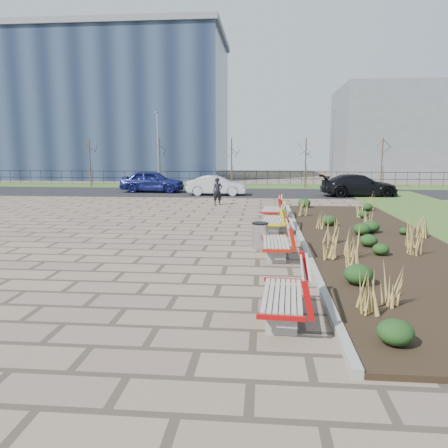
# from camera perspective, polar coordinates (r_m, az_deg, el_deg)

# --- Properties ---
(ground) EXTENTS (120.00, 120.00, 0.00)m
(ground) POSITION_cam_1_polar(r_m,az_deg,el_deg) (10.32, -9.92, -7.57)
(ground) COLOR #74634F
(ground) RESTS_ON ground
(planting_bed) EXTENTS (4.50, 18.00, 0.10)m
(planting_bed) POSITION_cam_1_polar(r_m,az_deg,el_deg) (15.25, 18.79, -2.17)
(planting_bed) COLOR black
(planting_bed) RESTS_ON ground
(planting_curb) EXTENTS (0.16, 18.00, 0.15)m
(planting_curb) POSITION_cam_1_polar(r_m,az_deg,el_deg) (14.87, 10.04, -2.00)
(planting_curb) COLOR gray
(planting_curb) RESTS_ON ground
(grass_verge_far) EXTENTS (80.00, 5.00, 0.04)m
(grass_verge_far) POSITION_cam_1_polar(r_m,az_deg,el_deg) (37.73, 1.14, 4.99)
(grass_verge_far) COLOR #33511E
(grass_verge_far) RESTS_ON ground
(road) EXTENTS (80.00, 7.00, 0.02)m
(road) POSITION_cam_1_polar(r_m,az_deg,el_deg) (31.77, 0.38, 4.12)
(road) COLOR black
(road) RESTS_ON ground
(bench_a) EXTENTS (1.03, 2.15, 1.00)m
(bench_a) POSITION_cam_1_polar(r_m,az_deg,el_deg) (8.00, 7.64, -8.84)
(bench_a) COLOR #AA0B0C
(bench_a) RESTS_ON ground
(bench_b) EXTENTS (0.92, 2.11, 1.00)m
(bench_b) POSITION_cam_1_polar(r_m,az_deg,el_deg) (12.53, 6.75, -2.09)
(bench_b) COLOR red
(bench_b) RESTS_ON ground
(bench_c) EXTENTS (1.10, 2.18, 1.00)m
(bench_c) POSITION_cam_1_polar(r_m,az_deg,el_deg) (16.53, 6.38, 0.74)
(bench_c) COLOR yellow
(bench_c) RESTS_ON ground
(bench_d) EXTENTS (1.00, 2.14, 1.00)m
(bench_d) POSITION_cam_1_polar(r_m,az_deg,el_deg) (19.51, 6.20, 2.09)
(bench_d) COLOR red
(bench_d) RESTS_ON ground
(litter_bin) EXTENTS (0.49, 0.49, 0.81)m
(litter_bin) POSITION_cam_1_polar(r_m,az_deg,el_deg) (13.54, 4.72, -1.59)
(litter_bin) COLOR #B2B2B7
(litter_bin) RESTS_ON ground
(pedestrian) EXTENTS (0.64, 0.51, 1.52)m
(pedestrian) POSITION_cam_1_polar(r_m,az_deg,el_deg) (24.56, -0.84, 4.28)
(pedestrian) COLOR black
(pedestrian) RESTS_ON ground
(car_blue) EXTENTS (4.71, 2.04, 1.58)m
(car_blue) POSITION_cam_1_polar(r_m,az_deg,el_deg) (32.51, -9.31, 5.53)
(car_blue) COLOR navy
(car_blue) RESTS_ON road
(car_silver) EXTENTS (4.04, 1.44, 1.33)m
(car_silver) POSITION_cam_1_polar(r_m,az_deg,el_deg) (29.87, -0.99, 5.06)
(car_silver) COLOR #B5B8BD
(car_silver) RESTS_ON road
(car_black) EXTENTS (5.17, 2.46, 1.46)m
(car_black) POSITION_cam_1_polar(r_m,az_deg,el_deg) (30.44, 17.22, 4.85)
(car_black) COLOR black
(car_black) RESTS_ON road
(tree_a) EXTENTS (1.40, 1.40, 4.00)m
(tree_a) POSITION_cam_1_polar(r_m,az_deg,el_deg) (38.89, -17.11, 7.69)
(tree_a) COLOR #4C3D2D
(tree_a) RESTS_ON grass_verge_far
(tree_b) EXTENTS (1.40, 1.40, 4.00)m
(tree_b) POSITION_cam_1_polar(r_m,az_deg,el_deg) (37.05, -8.40, 7.93)
(tree_b) COLOR #4C3D2D
(tree_b) RESTS_ON grass_verge_far
(tree_c) EXTENTS (1.40, 1.40, 4.00)m
(tree_c) POSITION_cam_1_polar(r_m,az_deg,el_deg) (36.13, 0.99, 8.00)
(tree_c) COLOR #4C3D2D
(tree_c) RESTS_ON grass_verge_far
(tree_d) EXTENTS (1.40, 1.40, 4.00)m
(tree_d) POSITION_cam_1_polar(r_m,az_deg,el_deg) (36.19, 10.60, 7.84)
(tree_d) COLOR #4C3D2D
(tree_d) RESTS_ON grass_verge_far
(tree_e) EXTENTS (1.40, 1.40, 4.00)m
(tree_e) POSITION_cam_1_polar(r_m,az_deg,el_deg) (37.23, 19.91, 7.48)
(tree_e) COLOR #4C3D2D
(tree_e) RESTS_ON grass_verge_far
(lamp_west) EXTENTS (0.24, 0.60, 6.00)m
(lamp_west) POSITION_cam_1_polar(r_m,az_deg,el_deg) (36.55, -8.62, 9.48)
(lamp_west) COLOR gray
(lamp_west) RESTS_ON grass_verge_far
(lamp_east) EXTENTS (0.24, 0.60, 6.00)m
(lamp_east) POSITION_cam_1_polar(r_m,az_deg,el_deg) (35.92, 13.94, 9.31)
(lamp_east) COLOR gray
(lamp_east) RESTS_ON grass_verge_far
(railing_fence) EXTENTS (44.00, 0.10, 1.20)m
(railing_fence) POSITION_cam_1_polar(r_m,az_deg,el_deg) (39.18, 1.30, 6.07)
(railing_fence) COLOR black
(railing_fence) RESTS_ON grass_verge_far
(building_glass) EXTENTS (40.00, 14.00, 15.00)m
(building_glass) POSITION_cam_1_polar(r_m,az_deg,el_deg) (55.49, -21.85, 13.51)
(building_glass) COLOR #192338
(building_glass) RESTS_ON ground
(building_grey) EXTENTS (18.00, 12.00, 10.00)m
(building_grey) POSITION_cam_1_polar(r_m,az_deg,el_deg) (54.40, 24.23, 10.81)
(building_grey) COLOR slate
(building_grey) RESTS_ON ground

